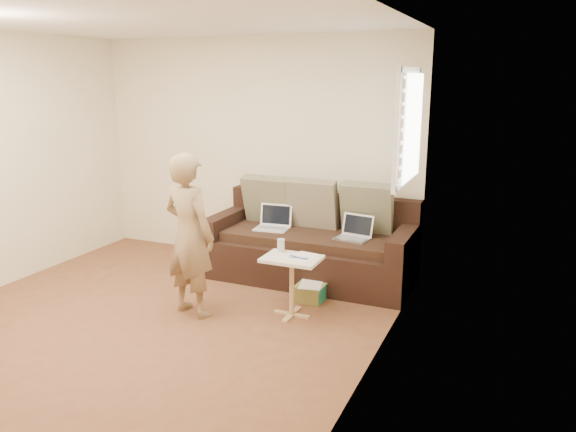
# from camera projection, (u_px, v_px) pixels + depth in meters

# --- Properties ---
(floor) EXTENTS (4.50, 4.50, 0.00)m
(floor) POSITION_uv_depth(u_px,v_px,m) (140.00, 329.00, 4.85)
(floor) COLOR brown
(floor) RESTS_ON ground
(ceiling) EXTENTS (4.50, 4.50, 0.00)m
(ceiling) POSITION_uv_depth(u_px,v_px,m) (118.00, 15.00, 4.22)
(ceiling) COLOR white
(ceiling) RESTS_ON wall_back
(wall_back) EXTENTS (4.00, 0.00, 4.00)m
(wall_back) POSITION_uv_depth(u_px,v_px,m) (254.00, 151.00, 6.54)
(wall_back) COLOR beige
(wall_back) RESTS_ON ground
(wall_right) EXTENTS (0.00, 4.50, 4.50)m
(wall_right) POSITION_uv_depth(u_px,v_px,m) (368.00, 204.00, 3.77)
(wall_right) COLOR beige
(wall_right) RESTS_ON ground
(window_blinds) EXTENTS (0.12, 0.88, 1.08)m
(window_blinds) POSITION_uv_depth(u_px,v_px,m) (409.00, 127.00, 5.02)
(window_blinds) COLOR white
(window_blinds) RESTS_ON wall_right
(sofa) EXTENTS (2.20, 0.95, 0.85)m
(sofa) POSITION_uv_depth(u_px,v_px,m) (310.00, 241.00, 5.98)
(sofa) COLOR black
(sofa) RESTS_ON ground
(pillow_left) EXTENTS (0.55, 0.29, 0.57)m
(pillow_left) POSITION_uv_depth(u_px,v_px,m) (267.00, 200.00, 6.30)
(pillow_left) COLOR #636249
(pillow_left) RESTS_ON sofa
(pillow_mid) EXTENTS (0.55, 0.27, 0.57)m
(pillow_mid) POSITION_uv_depth(u_px,v_px,m) (313.00, 204.00, 6.08)
(pillow_mid) COLOR #6C664D
(pillow_mid) RESTS_ON sofa
(pillow_right) EXTENTS (0.55, 0.28, 0.57)m
(pillow_right) POSITION_uv_depth(u_px,v_px,m) (367.00, 208.00, 5.89)
(pillow_right) COLOR #636249
(pillow_right) RESTS_ON sofa
(laptop_silver) EXTENTS (0.37, 0.30, 0.23)m
(laptop_silver) POSITION_uv_depth(u_px,v_px,m) (352.00, 240.00, 5.70)
(laptop_silver) COLOR #B7BABC
(laptop_silver) RESTS_ON sofa
(laptop_white) EXTENTS (0.39, 0.30, 0.26)m
(laptop_white) POSITION_uv_depth(u_px,v_px,m) (272.00, 229.00, 6.08)
(laptop_white) COLOR white
(laptop_white) RESTS_ON sofa
(person) EXTENTS (0.62, 0.49, 1.51)m
(person) POSITION_uv_depth(u_px,v_px,m) (189.00, 235.00, 5.01)
(person) COLOR olive
(person) RESTS_ON ground
(side_table) EXTENTS (0.51, 0.36, 0.57)m
(side_table) POSITION_uv_depth(u_px,v_px,m) (292.00, 287.00, 5.07)
(side_table) COLOR silver
(side_table) RESTS_ON ground
(drinking_glass) EXTENTS (0.07, 0.07, 0.12)m
(drinking_glass) POSITION_uv_depth(u_px,v_px,m) (281.00, 245.00, 5.15)
(drinking_glass) COLOR silver
(drinking_glass) RESTS_ON side_table
(scissors) EXTENTS (0.20, 0.14, 0.02)m
(scissors) POSITION_uv_depth(u_px,v_px,m) (299.00, 258.00, 4.96)
(scissors) COLOR silver
(scissors) RESTS_ON side_table
(paper_on_table) EXTENTS (0.25, 0.33, 0.00)m
(paper_on_table) POSITION_uv_depth(u_px,v_px,m) (303.00, 257.00, 4.99)
(paper_on_table) COLOR white
(paper_on_table) RESTS_ON side_table
(striped_box) EXTENTS (0.27, 0.27, 0.17)m
(striped_box) POSITION_uv_depth(u_px,v_px,m) (311.00, 292.00, 5.46)
(striped_box) COLOR orange
(striped_box) RESTS_ON ground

